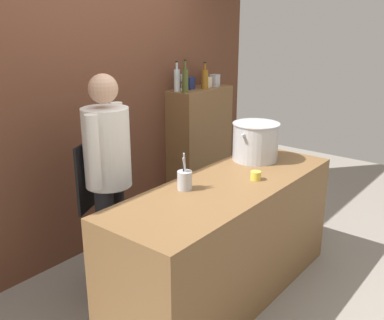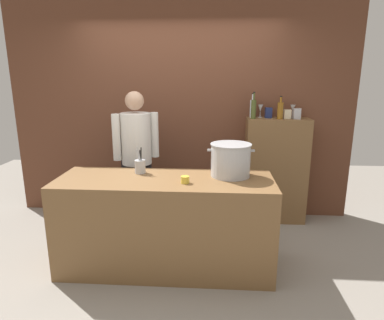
{
  "view_description": "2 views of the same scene",
  "coord_description": "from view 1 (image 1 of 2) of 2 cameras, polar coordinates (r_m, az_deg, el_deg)",
  "views": [
    {
      "loc": [
        -2.44,
        -1.63,
        2.02
      ],
      "look_at": [
        0.08,
        0.38,
        0.98
      ],
      "focal_mm": 41.21,
      "sensor_mm": 36.0,
      "label": 1
    },
    {
      "loc": [
        0.45,
        -2.93,
        1.83
      ],
      "look_at": [
        0.23,
        0.4,
        0.98
      ],
      "focal_mm": 31.29,
      "sensor_mm": 36.0,
      "label": 2
    }
  ],
  "objects": [
    {
      "name": "wine_bottle_amber",
      "position": [
        4.63,
        1.67,
        10.5
      ],
      "size": [
        0.07,
        0.07,
        0.27
      ],
      "color": "#8C5919",
      "rests_on": "bar_cabinet"
    },
    {
      "name": "wine_bottle_clear",
      "position": [
        4.45,
        -1.97,
        10.33
      ],
      "size": [
        0.06,
        0.06,
        0.3
      ],
      "color": "silver",
      "rests_on": "bar_cabinet"
    },
    {
      "name": "spice_tin_silver",
      "position": [
        4.8,
        2.97,
        10.25
      ],
      "size": [
        0.08,
        0.08,
        0.13
      ],
      "primitive_type": "cube",
      "color": "#B2B2B7",
      "rests_on": "bar_cabinet"
    },
    {
      "name": "spice_tin_cream",
      "position": [
        4.73,
        1.94,
        10.05
      ],
      "size": [
        0.08,
        0.08,
        0.11
      ],
      "primitive_type": "cube",
      "color": "beige",
      "rests_on": "bar_cabinet"
    },
    {
      "name": "brick_back_panel",
      "position": [
        3.92,
        -12.64,
        9.84
      ],
      "size": [
        4.4,
        0.1,
        3.0
      ],
      "primitive_type": "cube",
      "color": "brown",
      "rests_on": "ground_plane"
    },
    {
      "name": "ground_plane",
      "position": [
        3.56,
        4.18,
        -16.73
      ],
      "size": [
        8.0,
        8.0,
        0.0
      ],
      "primitive_type": "plane",
      "color": "gray"
    },
    {
      "name": "bar_cabinet",
      "position": [
        4.82,
        1.02,
        1.51
      ],
      "size": [
        0.76,
        0.32,
        1.32
      ],
      "primitive_type": "cube",
      "color": "brown",
      "rests_on": "ground_plane"
    },
    {
      "name": "wine_glass_tall",
      "position": [
        4.84,
        1.67,
        10.93
      ],
      "size": [
        0.07,
        0.07,
        0.16
      ],
      "color": "silver",
      "rests_on": "bar_cabinet"
    },
    {
      "name": "prep_counter",
      "position": [
        3.33,
        4.35,
        -10.34
      ],
      "size": [
        2.02,
        0.7,
        0.9
      ],
      "primitive_type": "cube",
      "color": "brown",
      "rests_on": "ground_plane"
    },
    {
      "name": "spice_tin_navy",
      "position": [
        4.6,
        -0.3,
        9.93
      ],
      "size": [
        0.08,
        0.08,
        0.13
      ],
      "primitive_type": "cube",
      "color": "navy",
      "rests_on": "bar_cabinet"
    },
    {
      "name": "chef",
      "position": [
        3.29,
        -10.88,
        -1.16
      ],
      "size": [
        0.49,
        0.41,
        1.66
      ],
      "rotation": [
        0.0,
        0.0,
        3.59
      ],
      "color": "black",
      "rests_on": "ground_plane"
    },
    {
      "name": "butter_jar",
      "position": [
        3.23,
        8.25,
        -2.01
      ],
      "size": [
        0.08,
        0.08,
        0.06
      ],
      "primitive_type": "cylinder",
      "color": "yellow",
      "rests_on": "prep_counter"
    },
    {
      "name": "wine_glass_wide",
      "position": [
        4.54,
        -1.42,
        10.41
      ],
      "size": [
        0.07,
        0.07,
        0.16
      ],
      "color": "silver",
      "rests_on": "bar_cabinet"
    },
    {
      "name": "utensil_crock",
      "position": [
        3.01,
        -0.95,
        -2.54
      ],
      "size": [
        0.1,
        0.1,
        0.27
      ],
      "color": "#B7BABF",
      "rests_on": "prep_counter"
    },
    {
      "name": "stockpot_large",
      "position": [
        3.65,
        8.22,
        2.38
      ],
      "size": [
        0.44,
        0.39,
        0.31
      ],
      "color": "#B7BABF",
      "rests_on": "prep_counter"
    },
    {
      "name": "wine_bottle_olive",
      "position": [
        4.38,
        -0.88,
        10.29
      ],
      "size": [
        0.06,
        0.06,
        0.32
      ],
      "color": "#475123",
      "rests_on": "bar_cabinet"
    }
  ]
}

